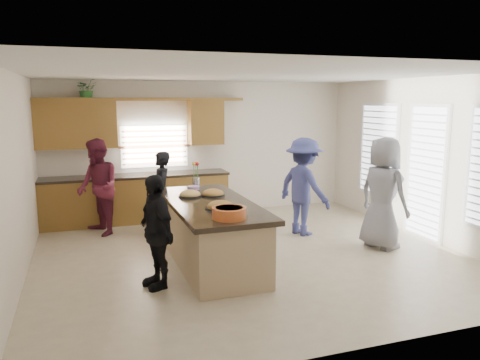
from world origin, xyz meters
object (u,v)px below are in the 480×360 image
object	(u,v)px
woman_left_front	(156,231)
woman_right_front	(383,193)
woman_left_back	(161,193)
salad_bowl	(229,212)
woman_right_back	(304,187)
island	(211,235)
woman_left_mid	(98,187)

from	to	relation	value
woman_left_front	woman_right_front	xyz separation A→B (m)	(3.77, 0.45, 0.17)
woman_left_back	woman_left_front	world-z (taller)	woman_left_back
salad_bowl	woman_right_back	size ratio (longest dim) A/B	0.25
island	woman_left_front	xyz separation A→B (m)	(-0.90, -0.59, 0.29)
woman_left_back	woman_left_mid	distance (m)	1.13
woman_left_mid	woman_left_back	bearing A→B (deg)	55.22
woman_right_front	woman_left_front	bearing A→B (deg)	81.11
salad_bowl	woman_left_front	distance (m)	1.00
island	woman_left_back	distance (m)	1.91
salad_bowl	woman_left_mid	xyz separation A→B (m)	(-1.48, 3.15, -0.16)
salad_bowl	woman_left_back	world-z (taller)	woman_left_back
woman_left_back	woman_right_back	bearing A→B (deg)	76.43
island	woman_left_back	world-z (taller)	woman_left_back
woman_left_back	woman_right_back	distance (m)	2.57
woman_left_back	salad_bowl	bearing A→B (deg)	13.50
woman_left_back	woman_left_front	xyz separation A→B (m)	(-0.47, -2.42, -0.01)
woman_left_mid	woman_left_front	world-z (taller)	woman_left_mid
woman_left_front	woman_right_front	bearing A→B (deg)	82.19
salad_bowl	woman_left_front	bearing A→B (deg)	154.18
island	woman_right_front	size ratio (longest dim) A/B	1.47
island	woman_left_back	size ratio (longest dim) A/B	1.79
island	salad_bowl	xyz separation A→B (m)	(-0.04, -1.01, 0.58)
woman_left_mid	woman_left_front	xyz separation A→B (m)	(0.61, -2.74, -0.13)
island	woman_left_front	bearing A→B (deg)	-147.09
salad_bowl	woman_right_front	xyz separation A→B (m)	(2.91, 0.87, -0.11)
salad_bowl	woman_left_front	xyz separation A→B (m)	(-0.86, 0.42, -0.28)
woman_right_back	woman_right_front	size ratio (longest dim) A/B	0.96
woman_right_front	woman_left_mid	bearing A→B (deg)	46.73
woman_left_mid	woman_left_front	bearing A→B (deg)	-6.00
woman_left_front	woman_right_back	size ratio (longest dim) A/B	0.85
island	woman_right_back	world-z (taller)	woman_right_back
woman_left_mid	woman_right_back	xyz separation A→B (m)	(3.51, -1.16, 0.01)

